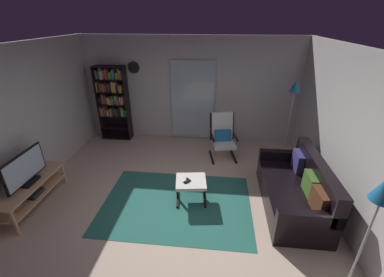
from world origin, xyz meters
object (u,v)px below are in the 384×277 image
at_px(bookshelf_near_tv, 113,98).
at_px(ottoman, 191,184).
at_px(wall_clock, 134,67).
at_px(tv_remote, 187,180).
at_px(floor_lamp_by_sofa, 381,199).
at_px(television, 25,170).
at_px(cell_phone, 187,182).
at_px(leather_sofa, 296,190).
at_px(tv_stand, 32,190).
at_px(lounge_armchair, 223,135).
at_px(floor_lamp_by_shelf, 294,93).

xyz_separation_m(bookshelf_near_tv, ottoman, (2.26, -2.37, -0.77)).
bearing_deg(bookshelf_near_tv, wall_clock, 14.57).
xyz_separation_m(tv_remote, floor_lamp_by_sofa, (2.03, -1.52, 1.01)).
relative_size(bookshelf_near_tv, floor_lamp_by_sofa, 1.12).
relative_size(television, cell_phone, 6.35).
relative_size(television, leather_sofa, 0.47).
height_order(tv_stand, bookshelf_near_tv, bookshelf_near_tv).
height_order(floor_lamp_by_sofa, wall_clock, wall_clock).
xyz_separation_m(tv_stand, tv_remote, (2.61, 0.41, 0.11)).
xyz_separation_m(leather_sofa, floor_lamp_by_sofa, (0.18, -1.57, 1.11)).
relative_size(tv_stand, television, 1.57).
height_order(tv_stand, ottoman, tv_stand).
height_order(cell_phone, floor_lamp_by_sofa, floor_lamp_by_sofa).
height_order(tv_stand, wall_clock, wall_clock).
distance_m(tv_stand, ottoman, 2.71).
distance_m(lounge_armchair, floor_lamp_by_shelf, 1.76).
bearing_deg(bookshelf_near_tv, tv_remote, -47.35).
bearing_deg(television, cell_phone, 8.30).
bearing_deg(tv_remote, floor_lamp_by_shelf, 32.68).
bearing_deg(cell_phone, bookshelf_near_tv, 172.79).
xyz_separation_m(cell_phone, floor_lamp_by_shelf, (2.07, 1.88, 1.09)).
xyz_separation_m(bookshelf_near_tv, floor_lamp_by_shelf, (4.27, -0.54, 0.39)).
relative_size(television, floor_lamp_by_sofa, 0.52).
distance_m(television, leather_sofa, 4.50).
height_order(leather_sofa, wall_clock, wall_clock).
xyz_separation_m(tv_stand, floor_lamp_by_sofa, (4.64, -1.11, 1.12)).
bearing_deg(floor_lamp_by_sofa, cell_phone, 143.65).
bearing_deg(floor_lamp_by_shelf, tv_remote, -138.23).
relative_size(ottoman, wall_clock, 2.00).
distance_m(cell_phone, wall_clock, 3.36).
bearing_deg(tv_remote, wall_clock, 113.50).
relative_size(tv_stand, lounge_armchair, 1.37).
bearing_deg(floor_lamp_by_shelf, television, -154.25).
distance_m(ottoman, cell_phone, 0.11).
bearing_deg(bookshelf_near_tv, lounge_armchair, -14.00).
bearing_deg(leather_sofa, tv_remote, -178.48).
relative_size(bookshelf_near_tv, wall_clock, 6.57).
height_order(leather_sofa, lounge_armchair, lounge_armchair).
relative_size(bookshelf_near_tv, ottoman, 3.29).
distance_m(leather_sofa, tv_remote, 1.85).
bearing_deg(cell_phone, floor_lamp_by_shelf, 82.74).
bearing_deg(floor_lamp_by_shelf, lounge_armchair, -173.89).
relative_size(ottoman, floor_lamp_by_sofa, 0.34).
bearing_deg(floor_lamp_by_sofa, leather_sofa, 96.45).
relative_size(tv_remote, wall_clock, 0.50).
bearing_deg(television, floor_lamp_by_shelf, 25.75).
height_order(bookshelf_near_tv, leather_sofa, bookshelf_near_tv).
distance_m(lounge_armchair, ottoman, 1.77).
bearing_deg(lounge_armchair, television, -146.88).
relative_size(television, wall_clock, 3.07).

